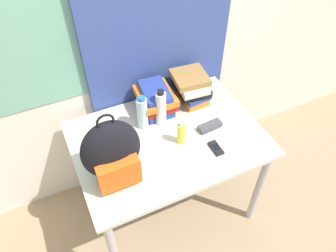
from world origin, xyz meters
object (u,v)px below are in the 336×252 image
object	(u,v)px
water_bottle	(142,113)
sports_bottle	(161,108)
book_stack_left	(156,99)
cell_phone	(216,148)
sunglasses_case	(210,126)
book_stack_center	(191,87)
backpack	(112,152)
sunscreen_bottle	(181,133)

from	to	relation	value
water_bottle	sports_bottle	distance (m)	0.12
book_stack_left	sports_bottle	size ratio (longest dim) A/B	1.04
cell_phone	sunglasses_case	world-z (taller)	sunglasses_case
sunglasses_case	book_stack_center	bearing A→B (deg)	86.91
backpack	sunglasses_case	xyz separation A→B (m)	(0.64, 0.08, -0.17)
book_stack_left	cell_phone	bearing A→B (deg)	-68.08
book_stack_center	water_bottle	bearing A→B (deg)	-165.53
water_bottle	book_stack_left	bearing A→B (deg)	36.61
book_stack_center	book_stack_left	bearing A→B (deg)	-179.84
cell_phone	book_stack_left	bearing A→B (deg)	111.92
backpack	sunglasses_case	distance (m)	0.66
book_stack_center	sunscreen_bottle	world-z (taller)	book_stack_center
backpack	book_stack_left	xyz separation A→B (m)	(0.40, 0.37, -0.09)
water_bottle	sunglasses_case	size ratio (longest dim) A/B	1.54
sunscreen_bottle	cell_phone	world-z (taller)	sunscreen_bottle
book_stack_left	cell_phone	world-z (taller)	book_stack_left
backpack	sunglasses_case	size ratio (longest dim) A/B	2.87
sunglasses_case	backpack	bearing A→B (deg)	-172.85
backpack	sunscreen_bottle	world-z (taller)	backpack
sports_bottle	sunscreen_bottle	distance (m)	0.21
sports_bottle	cell_phone	size ratio (longest dim) A/B	2.35
book_stack_center	sunglasses_case	bearing A→B (deg)	-93.09
backpack	water_bottle	distance (m)	0.39
sunscreen_bottle	water_bottle	bearing A→B (deg)	125.38
water_bottle	sunscreen_bottle	world-z (taller)	water_bottle
cell_phone	sunglasses_case	xyz separation A→B (m)	(0.05, 0.16, 0.01)
backpack	cell_phone	size ratio (longest dim) A/B	4.03
backpack	book_stack_center	bearing A→B (deg)	29.65
sports_bottle	water_bottle	bearing A→B (deg)	170.11
book_stack_center	water_bottle	world-z (taller)	water_bottle
book_stack_center	sports_bottle	xyz separation A→B (m)	(-0.27, -0.12, 0.01)
book_stack_center	water_bottle	size ratio (longest dim) A/B	1.16
sunscreen_bottle	sunglasses_case	size ratio (longest dim) A/B	1.06
water_bottle	sunscreen_bottle	distance (m)	0.27
book_stack_center	sunscreen_bottle	xyz separation A→B (m)	(-0.23, -0.31, -0.03)
book_stack_center	cell_phone	size ratio (longest dim) A/B	2.51
book_stack_left	sports_bottle	distance (m)	0.12
book_stack_left	sunglasses_case	xyz separation A→B (m)	(0.23, -0.29, -0.07)
backpack	water_bottle	size ratio (longest dim) A/B	1.87
book_stack_left	water_bottle	size ratio (longest dim) A/B	1.14
cell_phone	water_bottle	bearing A→B (deg)	131.45
sunglasses_case	sports_bottle	bearing A→B (deg)	145.28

